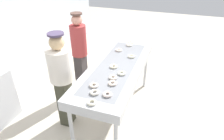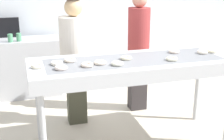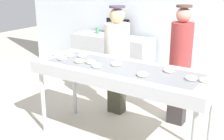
{
  "view_description": "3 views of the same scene",
  "coord_description": "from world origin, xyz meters",
  "px_view_note": "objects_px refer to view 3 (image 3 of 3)",
  "views": [
    {
      "loc": [
        -2.73,
        -0.87,
        2.6
      ],
      "look_at": [
        -0.17,
        0.02,
        1.02
      ],
      "focal_mm": 31.68,
      "sensor_mm": 36.0,
      "label": 1
    },
    {
      "loc": [
        -1.17,
        -2.98,
        1.89
      ],
      "look_at": [
        -0.21,
        0.15,
        0.88
      ],
      "focal_mm": 48.84,
      "sensor_mm": 36.0,
      "label": 2
    },
    {
      "loc": [
        1.73,
        -2.87,
        2.06
      ],
      "look_at": [
        -0.17,
        0.06,
        0.94
      ],
      "focal_mm": 46.63,
      "sensor_mm": 36.0,
      "label": 3
    }
  ],
  "objects_px": {
    "sugar_donut_2": "(97,66)",
    "sugar_donut_9": "(143,74)",
    "sugar_donut_5": "(79,61)",
    "sugar_donut_6": "(191,78)",
    "paper_cup_1": "(112,35)",
    "worker_assistant": "(180,61)",
    "fryer_conveyor": "(121,73)",
    "worker_baker": "(117,52)",
    "sugar_donut_1": "(70,55)",
    "sugar_donut_0": "(205,80)",
    "sugar_donut_3": "(169,70)",
    "paper_cup_2": "(97,30)",
    "sugar_donut_8": "(116,64)",
    "sugar_donut_4": "(63,58)",
    "sugar_donut_10": "(91,62)",
    "menu_display": "(118,26)",
    "sugar_donut_11": "(82,56)",
    "prep_counter": "(112,58)",
    "sugar_donut_7": "(57,54)",
    "paper_cup_0": "(118,35)"
  },
  "relations": [
    {
      "from": "sugar_donut_4",
      "to": "sugar_donut_5",
      "type": "distance_m",
      "value": 0.27
    },
    {
      "from": "sugar_donut_0",
      "to": "sugar_donut_1",
      "type": "relative_size",
      "value": 1.0
    },
    {
      "from": "sugar_donut_0",
      "to": "sugar_donut_2",
      "type": "height_order",
      "value": "same"
    },
    {
      "from": "sugar_donut_10",
      "to": "paper_cup_2",
      "type": "relative_size",
      "value": 1.0
    },
    {
      "from": "sugar_donut_2",
      "to": "sugar_donut_5",
      "type": "relative_size",
      "value": 1.0
    },
    {
      "from": "paper_cup_2",
      "to": "menu_display",
      "type": "bearing_deg",
      "value": 22.19
    },
    {
      "from": "sugar_donut_0",
      "to": "sugar_donut_6",
      "type": "relative_size",
      "value": 1.0
    },
    {
      "from": "sugar_donut_1",
      "to": "sugar_donut_6",
      "type": "distance_m",
      "value": 1.69
    },
    {
      "from": "sugar_donut_1",
      "to": "sugar_donut_0",
      "type": "bearing_deg",
      "value": -0.18
    },
    {
      "from": "sugar_donut_9",
      "to": "paper_cup_2",
      "type": "height_order",
      "value": "sugar_donut_9"
    },
    {
      "from": "sugar_donut_8",
      "to": "sugar_donut_9",
      "type": "xyz_separation_m",
      "value": [
        0.46,
        -0.18,
        0.0
      ]
    },
    {
      "from": "worker_baker",
      "to": "prep_counter",
      "type": "bearing_deg",
      "value": -51.46
    },
    {
      "from": "sugar_donut_5",
      "to": "sugar_donut_6",
      "type": "bearing_deg",
      "value": 5.3
    },
    {
      "from": "sugar_donut_2",
      "to": "menu_display",
      "type": "height_order",
      "value": "menu_display"
    },
    {
      "from": "sugar_donut_2",
      "to": "sugar_donut_8",
      "type": "relative_size",
      "value": 1.0
    },
    {
      "from": "sugar_donut_8",
      "to": "sugar_donut_11",
      "type": "xyz_separation_m",
      "value": [
        -0.6,
        0.09,
        0.0
      ]
    },
    {
      "from": "paper_cup_1",
      "to": "worker_assistant",
      "type": "bearing_deg",
      "value": -27.91
    },
    {
      "from": "fryer_conveyor",
      "to": "worker_baker",
      "type": "height_order",
      "value": "worker_baker"
    },
    {
      "from": "fryer_conveyor",
      "to": "sugar_donut_6",
      "type": "xyz_separation_m",
      "value": [
        0.86,
        0.01,
        0.1
      ]
    },
    {
      "from": "sugar_donut_3",
      "to": "sugar_donut_10",
      "type": "height_order",
      "value": "same"
    },
    {
      "from": "sugar_donut_8",
      "to": "paper_cup_0",
      "type": "bearing_deg",
      "value": 121.05
    },
    {
      "from": "sugar_donut_3",
      "to": "paper_cup_0",
      "type": "height_order",
      "value": "sugar_donut_3"
    },
    {
      "from": "paper_cup_2",
      "to": "fryer_conveyor",
      "type": "bearing_deg",
      "value": -48.33
    },
    {
      "from": "fryer_conveyor",
      "to": "sugar_donut_10",
      "type": "bearing_deg",
      "value": -169.84
    },
    {
      "from": "sugar_donut_8",
      "to": "sugar_donut_10",
      "type": "xyz_separation_m",
      "value": [
        -0.32,
        -0.1,
        0.0
      ]
    },
    {
      "from": "sugar_donut_1",
      "to": "sugar_donut_9",
      "type": "height_order",
      "value": "same"
    },
    {
      "from": "sugar_donut_7",
      "to": "sugar_donut_6",
      "type": "bearing_deg",
      "value": 0.85
    },
    {
      "from": "sugar_donut_11",
      "to": "paper_cup_0",
      "type": "distance_m",
      "value": 1.81
    },
    {
      "from": "fryer_conveyor",
      "to": "sugar_donut_7",
      "type": "height_order",
      "value": "sugar_donut_7"
    },
    {
      "from": "paper_cup_2",
      "to": "menu_display",
      "type": "xyz_separation_m",
      "value": [
        0.4,
        0.16,
        0.1
      ]
    },
    {
      "from": "menu_display",
      "to": "sugar_donut_3",
      "type": "bearing_deg",
      "value": -46.33
    },
    {
      "from": "sugar_donut_0",
      "to": "worker_baker",
      "type": "height_order",
      "value": "worker_baker"
    },
    {
      "from": "sugar_donut_4",
      "to": "sugar_donut_7",
      "type": "height_order",
      "value": "same"
    },
    {
      "from": "sugar_donut_3",
      "to": "sugar_donut_6",
      "type": "distance_m",
      "value": 0.33
    },
    {
      "from": "sugar_donut_4",
      "to": "sugar_donut_11",
      "type": "bearing_deg",
      "value": 62.5
    },
    {
      "from": "sugar_donut_8",
      "to": "sugar_donut_4",
      "type": "bearing_deg",
      "value": -167.44
    },
    {
      "from": "sugar_donut_5",
      "to": "paper_cup_0",
      "type": "height_order",
      "value": "sugar_donut_5"
    },
    {
      "from": "paper_cup_0",
      "to": "menu_display",
      "type": "relative_size",
      "value": 0.23
    },
    {
      "from": "sugar_donut_5",
      "to": "paper_cup_0",
      "type": "distance_m",
      "value": 2.07
    },
    {
      "from": "paper_cup_2",
      "to": "menu_display",
      "type": "height_order",
      "value": "menu_display"
    },
    {
      "from": "sugar_donut_3",
      "to": "sugar_donut_9",
      "type": "relative_size",
      "value": 1.0
    },
    {
      "from": "sugar_donut_2",
      "to": "paper_cup_0",
      "type": "bearing_deg",
      "value": 115.07
    },
    {
      "from": "sugar_donut_7",
      "to": "paper_cup_0",
      "type": "relative_size",
      "value": 1.0
    },
    {
      "from": "sugar_donut_2",
      "to": "sugar_donut_9",
      "type": "relative_size",
      "value": 1.0
    },
    {
      "from": "worker_baker",
      "to": "sugar_donut_0",
      "type": "bearing_deg",
      "value": 157.53
    },
    {
      "from": "paper_cup_1",
      "to": "sugar_donut_11",
      "type": "bearing_deg",
      "value": -69.87
    },
    {
      "from": "sugar_donut_3",
      "to": "sugar_donut_9",
      "type": "xyz_separation_m",
      "value": [
        -0.19,
        -0.3,
        0.0
      ]
    },
    {
      "from": "sugar_donut_9",
      "to": "worker_baker",
      "type": "height_order",
      "value": "worker_baker"
    },
    {
      "from": "sugar_donut_3",
      "to": "sugar_donut_10",
      "type": "bearing_deg",
      "value": -167.47
    },
    {
      "from": "sugar_donut_3",
      "to": "sugar_donut_7",
      "type": "height_order",
      "value": "same"
    }
  ]
}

